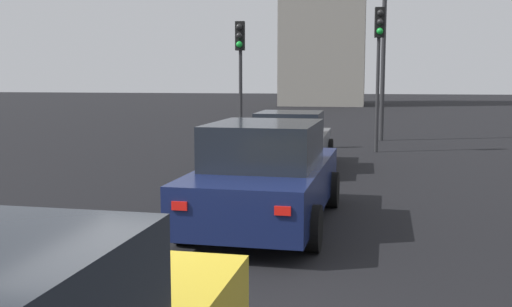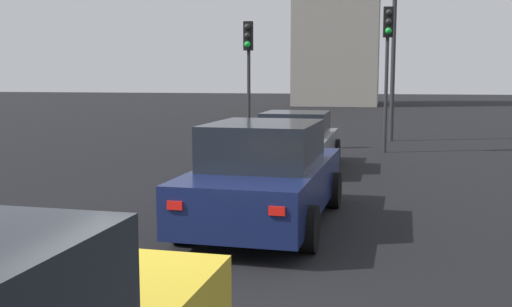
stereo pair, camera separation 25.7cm
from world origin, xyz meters
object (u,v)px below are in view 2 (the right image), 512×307
(car_grey_lead, at_px, (297,141))
(traffic_light_near_left, at_px, (387,49))
(car_navy_second, at_px, (266,176))
(street_lamp_kerbside, at_px, (394,27))
(traffic_light_near_right, at_px, (248,58))

(car_grey_lead, bearing_deg, traffic_light_near_left, -30.79)
(car_navy_second, height_order, street_lamp_kerbside, street_lamp_kerbside)
(traffic_light_near_right, bearing_deg, street_lamp_kerbside, 130.21)
(car_navy_second, height_order, traffic_light_near_left, traffic_light_near_left)
(car_grey_lead, bearing_deg, street_lamp_kerbside, -18.44)
(car_grey_lead, distance_m, car_navy_second, 5.96)
(car_grey_lead, height_order, traffic_light_near_left, traffic_light_near_left)
(street_lamp_kerbside, bearing_deg, car_grey_lead, 161.67)
(traffic_light_near_left, bearing_deg, car_navy_second, -17.53)
(street_lamp_kerbside, bearing_deg, car_navy_second, 171.20)
(traffic_light_near_left, height_order, traffic_light_near_right, traffic_light_near_left)
(car_navy_second, distance_m, street_lamp_kerbside, 13.88)
(car_grey_lead, distance_m, traffic_light_near_left, 4.99)
(traffic_light_near_right, height_order, street_lamp_kerbside, street_lamp_kerbside)
(car_grey_lead, relative_size, traffic_light_near_left, 0.93)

